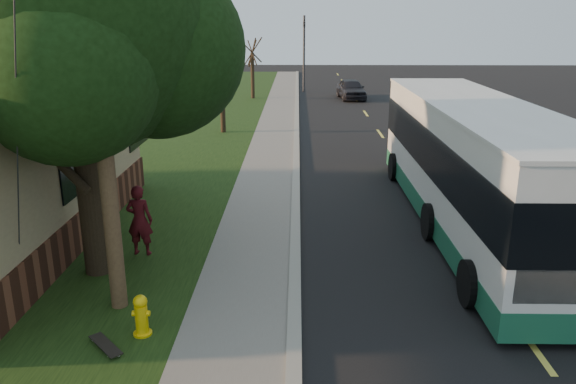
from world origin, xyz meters
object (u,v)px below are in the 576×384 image
object	(u,v)px
fire_hydrant	(141,315)
distant_car	(351,89)
leafy_tree	(77,23)
transit_bus	(474,162)
skateboarder	(140,220)
utility_pole	(95,58)
traffic_signal	(304,49)
skateboard_spare	(106,345)
bare_tree_far	(253,69)
bare_tree_near	(222,88)
dumpster	(18,163)

from	to	relation	value
fire_hydrant	distant_car	size ratio (longest dim) A/B	0.19
leafy_tree	distant_car	size ratio (longest dim) A/B	1.96
leafy_tree	transit_bus	size ratio (longest dim) A/B	0.65
fire_hydrant	skateboarder	world-z (taller)	skateboarder
utility_pole	distant_car	xyz separation A→B (m)	(7.00, 29.24, -3.95)
transit_bus	skateboarder	bearing A→B (deg)	-164.96
traffic_signal	skateboard_spare	world-z (taller)	traffic_signal
transit_bus	skateboard_spare	world-z (taller)	transit_bus
leafy_tree	bare_tree_far	xyz separation A→B (m)	(1.17, 27.35, -3.16)
traffic_signal	skateboarder	xyz separation A→B (m)	(-4.03, -30.56, -2.27)
distant_car	utility_pole	bearing A→B (deg)	-108.69
fire_hydrant	skateboard_spare	size ratio (longest dim) A/B	0.96
bare_tree_far	skateboard_spare	xyz separation A→B (m)	(-0.09, -30.45, -1.87)
traffic_signal	transit_bus	world-z (taller)	traffic_signal
utility_pole	bare_tree_near	xyz separation A→B (m)	(-0.19, 17.01, -2.48)
transit_bus	skateboard_spare	xyz separation A→B (m)	(-7.67, -6.06, -1.60)
utility_pole	skateboarder	world-z (taller)	utility_pole
dumpster	bare_tree_near	bearing A→B (deg)	56.71
skateboarder	distant_car	size ratio (longest dim) A/B	0.41
fire_hydrant	leafy_tree	size ratio (longest dim) A/B	0.09
traffic_signal	skateboard_spare	bearing A→B (deg)	-95.95
bare_tree_far	transit_bus	bearing A→B (deg)	-72.74
traffic_signal	distant_car	size ratio (longest dim) A/B	1.39
bare_tree_near	skateboard_spare	size ratio (longest dim) A/B	5.57
traffic_signal	skateboarder	size ratio (longest dim) A/B	3.34
bare_tree_far	transit_bus	size ratio (longest dim) A/B	0.34
skateboard_spare	distant_car	world-z (taller)	distant_car
traffic_signal	transit_bus	distance (m)	28.71
utility_pole	skateboard_spare	distance (m)	4.73
bare_tree_near	bare_tree_far	size ratio (longest dim) A/B	1.07
transit_bus	leafy_tree	bearing A→B (deg)	-161.27
fire_hydrant	distant_car	xyz separation A→B (m)	(6.29, 30.23, 0.24)
leafy_tree	dumpster	bearing A→B (deg)	126.75
fire_hydrant	skateboarder	size ratio (longest dim) A/B	0.45
distant_car	bare_tree_near	bearing A→B (deg)	-125.69
utility_pole	distant_car	bearing A→B (deg)	76.54
fire_hydrant	leafy_tree	bearing A→B (deg)	120.67
leafy_tree	traffic_signal	distance (m)	31.76
utility_pole	dumpster	world-z (taller)	utility_pole
utility_pole	distant_car	size ratio (longest dim) A/B	2.28
traffic_signal	transit_bus	xyz separation A→B (m)	(4.08, -28.39, -1.43)
skateboard_spare	distant_car	distance (m)	31.43
fire_hydrant	skateboard_spare	bearing A→B (deg)	-137.71
bare_tree_near	skateboard_spare	distance (m)	18.56
fire_hydrant	transit_bus	size ratio (longest dim) A/B	0.06
bare_tree_near	traffic_signal	world-z (taller)	traffic_signal
fire_hydrant	distant_car	bearing A→B (deg)	78.24
dumpster	leafy_tree	bearing A→B (deg)	-53.25
bare_tree_far	leafy_tree	bearing A→B (deg)	-92.45
utility_pole	skateboard_spare	world-z (taller)	utility_pole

